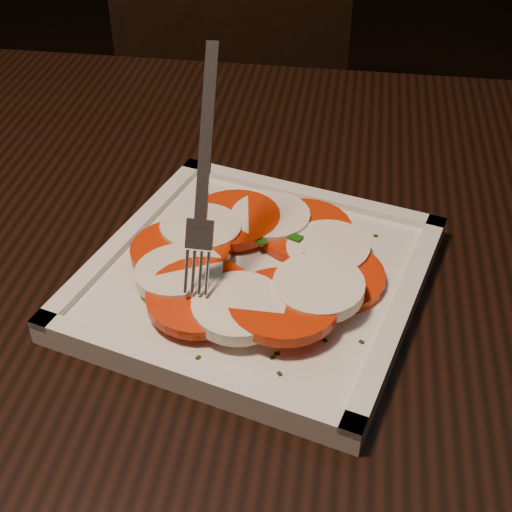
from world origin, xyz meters
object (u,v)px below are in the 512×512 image
(table, at_px, (317,361))
(chair, at_px, (241,115))
(plate, at_px, (256,279))
(fork, at_px, (208,162))

(table, xyz_separation_m, chair, (-0.14, 0.69, -0.12))
(chair, bearing_deg, plate, -96.03)
(chair, height_order, plate, chair)
(fork, bearing_deg, chair, 99.02)
(plate, bearing_deg, chair, 96.81)
(table, xyz_separation_m, fork, (-0.09, -0.02, 0.21))
(plate, xyz_separation_m, fork, (-0.03, -0.00, 0.11))
(plate, bearing_deg, table, 18.37)
(chair, bearing_deg, fork, -98.69)
(chair, relative_size, fork, 6.22)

